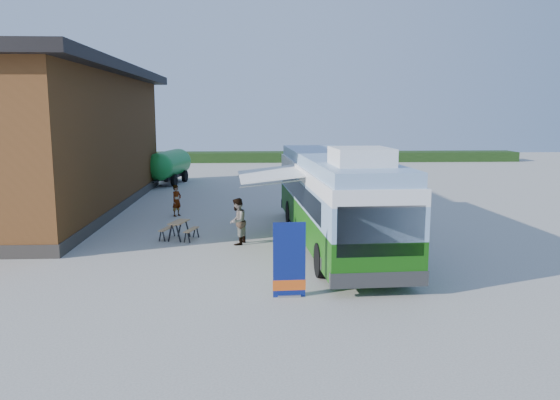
{
  "coord_description": "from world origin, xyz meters",
  "views": [
    {
      "loc": [
        0.42,
        -18.98,
        5.09
      ],
      "look_at": [
        1.49,
        3.91,
        1.4
      ],
      "focal_mm": 35.0,
      "sensor_mm": 36.0,
      "label": 1
    }
  ],
  "objects_px": {
    "person_b": "(237,221)",
    "bus": "(334,195)",
    "person_a": "(177,201)",
    "slurry_tanker": "(169,165)",
    "banner": "(289,267)",
    "picnic_table": "(179,226)"
  },
  "relations": [
    {
      "from": "person_b",
      "to": "slurry_tanker",
      "type": "xyz_separation_m",
      "value": [
        -5.43,
        18.57,
        0.47
      ]
    },
    {
      "from": "person_a",
      "to": "picnic_table",
      "type": "bearing_deg",
      "value": -136.4
    },
    {
      "from": "bus",
      "to": "picnic_table",
      "type": "distance_m",
      "value": 6.37
    },
    {
      "from": "picnic_table",
      "to": "bus",
      "type": "bearing_deg",
      "value": 5.85
    },
    {
      "from": "picnic_table",
      "to": "person_b",
      "type": "height_order",
      "value": "person_b"
    },
    {
      "from": "person_b",
      "to": "bus",
      "type": "bearing_deg",
      "value": 107.32
    },
    {
      "from": "bus",
      "to": "banner",
      "type": "relative_size",
      "value": 6.21
    },
    {
      "from": "picnic_table",
      "to": "banner",
      "type": "bearing_deg",
      "value": -45.42
    },
    {
      "from": "person_b",
      "to": "slurry_tanker",
      "type": "relative_size",
      "value": 0.28
    },
    {
      "from": "picnic_table",
      "to": "person_a",
      "type": "xyz_separation_m",
      "value": [
        -0.8,
        5.11,
        0.22
      ]
    },
    {
      "from": "banner",
      "to": "person_a",
      "type": "bearing_deg",
      "value": 108.28
    },
    {
      "from": "banner",
      "to": "person_a",
      "type": "height_order",
      "value": "banner"
    },
    {
      "from": "banner",
      "to": "picnic_table",
      "type": "xyz_separation_m",
      "value": [
        -4.01,
        7.17,
        -0.32
      ]
    },
    {
      "from": "person_b",
      "to": "banner",
      "type": "bearing_deg",
      "value": 33.35
    },
    {
      "from": "person_a",
      "to": "slurry_tanker",
      "type": "height_order",
      "value": "slurry_tanker"
    },
    {
      "from": "person_a",
      "to": "bus",
      "type": "bearing_deg",
      "value": -96.81
    },
    {
      "from": "slurry_tanker",
      "to": "person_a",
      "type": "bearing_deg",
      "value": -70.2
    },
    {
      "from": "bus",
      "to": "person_a",
      "type": "xyz_separation_m",
      "value": [
        -6.93,
        6.14,
        -1.14
      ]
    },
    {
      "from": "person_a",
      "to": "slurry_tanker",
      "type": "relative_size",
      "value": 0.24
    },
    {
      "from": "banner",
      "to": "person_b",
      "type": "xyz_separation_m",
      "value": [
        -1.62,
        6.23,
        0.04
      ]
    },
    {
      "from": "picnic_table",
      "to": "slurry_tanker",
      "type": "xyz_separation_m",
      "value": [
        -3.05,
        17.63,
        0.82
      ]
    },
    {
      "from": "bus",
      "to": "person_b",
      "type": "relative_size",
      "value": 7.26
    }
  ]
}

